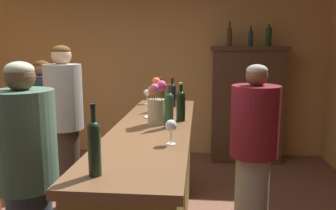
% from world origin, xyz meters
% --- Properties ---
extents(wall_back, '(5.69, 0.12, 2.68)m').
position_xyz_m(wall_back, '(0.00, 2.89, 1.34)').
color(wall_back, tan).
rests_on(wall_back, ground).
extents(bar_counter, '(0.60, 2.51, 1.07)m').
position_xyz_m(bar_counter, '(0.54, 0.17, 0.54)').
color(bar_counter, brown).
rests_on(bar_counter, ground).
extents(display_cabinet, '(1.07, 0.47, 1.68)m').
position_xyz_m(display_cabinet, '(1.59, 2.57, 0.87)').
color(display_cabinet, '#472E1F').
rests_on(display_cabinet, ground).
extents(wine_bottle_rose, '(0.07, 0.07, 0.32)m').
position_xyz_m(wine_bottle_rose, '(0.75, 0.35, 1.21)').
color(wine_bottle_rose, black).
rests_on(wine_bottle_rose, bar_counter).
extents(wine_bottle_chardonnay, '(0.07, 0.07, 0.33)m').
position_xyz_m(wine_bottle_chardonnay, '(0.67, 0.11, 1.22)').
color(wine_bottle_chardonnay, '#2B4D2F').
rests_on(wine_bottle_chardonnay, bar_counter).
extents(wine_bottle_syrah, '(0.06, 0.06, 0.35)m').
position_xyz_m(wine_bottle_syrah, '(0.40, -0.90, 1.22)').
color(wine_bottle_syrah, '#1F3020').
rests_on(wine_bottle_syrah, bar_counter).
extents(wine_bottle_merlot, '(0.07, 0.07, 0.32)m').
position_xyz_m(wine_bottle_merlot, '(0.53, 0.81, 1.22)').
color(wine_bottle_merlot, '#4D3018').
rests_on(wine_bottle_merlot, bar_counter).
extents(wine_bottle_riesling, '(0.08, 0.08, 0.31)m').
position_xyz_m(wine_bottle_riesling, '(0.62, 1.01, 1.20)').
color(wine_bottle_riesling, black).
rests_on(wine_bottle_riesling, bar_counter).
extents(wine_glass_front, '(0.07, 0.07, 0.16)m').
position_xyz_m(wine_glass_front, '(0.34, 1.18, 1.18)').
color(wine_glass_front, white).
rests_on(wine_glass_front, bar_counter).
extents(wine_glass_mid, '(0.07, 0.07, 0.16)m').
position_xyz_m(wine_glass_mid, '(0.72, -0.34, 1.18)').
color(wine_glass_mid, white).
rests_on(wine_glass_mid, bar_counter).
extents(flower_arrangement, '(0.15, 0.16, 0.37)m').
position_xyz_m(flower_arrangement, '(0.56, 0.21, 1.23)').
color(flower_arrangement, tan).
rests_on(flower_arrangement, bar_counter).
extents(cheese_plate, '(0.16, 0.16, 0.01)m').
position_xyz_m(cheese_plate, '(0.50, 0.46, 1.07)').
color(cheese_plate, white).
rests_on(cheese_plate, bar_counter).
extents(display_bottle_left, '(0.07, 0.07, 0.35)m').
position_xyz_m(display_bottle_left, '(1.31, 2.57, 1.83)').
color(display_bottle_left, '#4A311C').
rests_on(display_bottle_left, display_cabinet).
extents(display_bottle_midleft, '(0.06, 0.06, 0.29)m').
position_xyz_m(display_bottle_midleft, '(1.61, 2.57, 1.80)').
color(display_bottle_midleft, '#222D3A').
rests_on(display_bottle_midleft, display_cabinet).
extents(display_bottle_center, '(0.08, 0.08, 0.33)m').
position_xyz_m(display_bottle_center, '(1.86, 2.57, 1.83)').
color(display_bottle_center, '#183C1E').
rests_on(display_bottle_center, display_cabinet).
extents(patron_in_navy, '(0.38, 0.38, 1.52)m').
position_xyz_m(patron_in_navy, '(-0.91, 1.34, 0.82)').
color(patron_in_navy, '#1F344A').
rests_on(patron_in_navy, ground).
extents(patron_by_cabinet, '(0.38, 0.38, 1.60)m').
position_xyz_m(patron_by_cabinet, '(-0.15, -0.52, 0.87)').
color(patron_by_cabinet, '#2C3345').
rests_on(patron_by_cabinet, ground).
extents(patron_near_entrance, '(0.37, 0.37, 1.69)m').
position_xyz_m(patron_near_entrance, '(-0.44, 0.81, 0.93)').
color(patron_near_entrance, '#372B24').
rests_on(patron_near_entrance, ground).
extents(bartender, '(0.40, 0.40, 1.54)m').
position_xyz_m(bartender, '(1.36, 0.39, 0.83)').
color(bartender, gray).
rests_on(bartender, ground).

